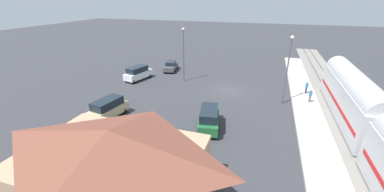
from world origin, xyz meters
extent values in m
plane|color=#38383D|center=(0.00, 0.00, 0.00)|extent=(200.00, 200.00, 0.00)
cube|color=gray|center=(-14.00, 0.00, 0.09)|extent=(4.80, 70.00, 0.18)
cube|color=#59544C|center=(-14.72, 0.00, 0.24)|extent=(0.10, 70.00, 0.12)
cube|color=#59544C|center=(-13.28, 0.00, 0.24)|extent=(0.10, 70.00, 0.12)
cube|color=#B7B2A8|center=(-10.00, 0.00, 0.15)|extent=(3.20, 46.00, 0.30)
cube|color=silver|center=(-14.00, 4.10, 2.15)|extent=(2.90, 16.73, 3.70)
cube|color=red|center=(-12.54, 4.10, 1.85)|extent=(0.04, 15.40, 0.36)
cylinder|color=silver|center=(-14.00, 4.10, 3.90)|extent=(2.75, 16.06, 2.76)
cube|color=tan|center=(4.00, 22.00, 1.77)|extent=(11.18, 7.95, 3.53)
pyramid|color=brown|center=(4.00, 22.00, 4.35)|extent=(11.98, 8.75, 1.64)
cube|color=#4C3323|center=(4.00, 17.99, 1.05)|extent=(1.10, 0.08, 2.10)
cylinder|color=#23284C|center=(-10.34, -1.54, 0.72)|extent=(0.22, 0.22, 0.85)
cylinder|color=#2D72B7|center=(-10.34, -1.54, 1.46)|extent=(0.36, 0.36, 0.62)
sphere|color=tan|center=(-10.34, -1.54, 1.89)|extent=(0.24, 0.24, 0.24)
cylinder|color=brown|center=(-10.43, 1.59, 0.72)|extent=(0.22, 0.22, 0.85)
cylinder|color=#2D72B7|center=(-10.43, 1.59, 1.46)|extent=(0.36, 0.36, 0.62)
sphere|color=tan|center=(-10.43, 1.59, 1.89)|extent=(0.24, 0.24, 0.24)
cube|color=#47494F|center=(11.95, -6.80, 0.72)|extent=(2.64, 4.76, 0.76)
cube|color=#19232D|center=(11.95, -6.80, 1.42)|extent=(1.99, 2.42, 0.64)
cylinder|color=black|center=(10.85, -5.28, 0.34)|extent=(0.22, 0.68, 0.68)
cylinder|color=black|center=(12.42, -4.98, 0.34)|extent=(0.22, 0.68, 0.68)
cylinder|color=black|center=(11.47, -8.62, 0.34)|extent=(0.22, 0.68, 0.68)
cylinder|color=black|center=(13.04, -8.33, 0.34)|extent=(0.22, 0.68, 0.68)
cube|color=white|center=(15.08, -0.45, 0.84)|extent=(3.09, 5.23, 1.00)
cube|color=#19232D|center=(15.12, -0.31, 1.78)|extent=(2.50, 3.74, 0.88)
cylinder|color=black|center=(15.45, -2.50, 0.34)|extent=(0.22, 0.68, 0.68)
cylinder|color=black|center=(13.79, -2.09, 0.34)|extent=(0.22, 0.68, 0.68)
cylinder|color=black|center=(16.37, 1.18, 0.34)|extent=(0.22, 0.68, 0.68)
cylinder|color=black|center=(14.70, 1.60, 0.34)|extent=(0.22, 0.68, 0.68)
cube|color=#C6B284|center=(11.53, 12.60, 0.84)|extent=(2.73, 5.15, 1.00)
cube|color=#19232D|center=(11.50, 12.45, 1.78)|extent=(2.26, 3.67, 0.88)
cylinder|color=black|center=(10.99, 14.62, 0.34)|extent=(0.22, 0.68, 0.68)
cylinder|color=black|center=(12.68, 14.34, 0.34)|extent=(0.22, 0.68, 0.68)
cylinder|color=black|center=(10.37, 10.87, 0.34)|extent=(0.22, 0.68, 0.68)
cylinder|color=black|center=(12.06, 10.59, 0.34)|extent=(0.22, 0.68, 0.68)
cube|color=#236638|center=(0.23, 11.19, 0.84)|extent=(2.84, 5.18, 1.00)
cube|color=#19232D|center=(0.20, 11.33, 1.78)|extent=(2.34, 3.69, 0.88)
cylinder|color=black|center=(1.43, 9.48, 0.34)|extent=(0.22, 0.68, 0.68)
cylinder|color=black|center=(-0.26, 9.16, 0.34)|extent=(0.22, 0.68, 0.68)
cylinder|color=black|center=(0.71, 13.21, 0.34)|extent=(0.22, 0.68, 0.68)
cylinder|color=black|center=(-0.98, 12.89, 0.34)|extent=(0.22, 0.68, 0.68)
cylinder|color=#515156|center=(-7.20, 2.34, 4.07)|extent=(0.16, 0.16, 8.14)
sphere|color=#EAE5C6|center=(-7.20, 2.34, 8.32)|extent=(0.44, 0.44, 0.44)
cylinder|color=#515156|center=(7.78, -2.24, 3.98)|extent=(0.16, 0.16, 7.97)
sphere|color=#EAE5C6|center=(7.78, -2.24, 8.15)|extent=(0.44, 0.44, 0.44)
camera|label=1|loc=(-4.75, 32.24, 12.63)|focal=22.20mm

